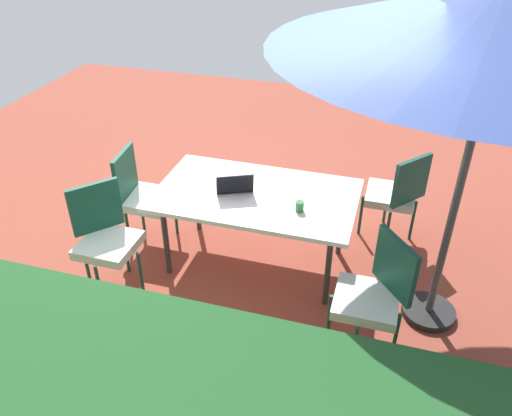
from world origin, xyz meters
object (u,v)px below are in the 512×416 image
chair_east (143,194)px  chair_northwest (374,292)px  patio_umbrella (502,18)px  chair_southwest (396,193)px  laptop (234,187)px  chair_northeast (105,235)px  cup (300,206)px  dining_table (256,199)px

chair_east → chair_northwest: bearing=-115.0°
patio_umbrella → chair_east: (2.73, -0.28, -1.85)m
chair_southwest → chair_east: (2.33, 0.71, 0.00)m
patio_umbrella → laptop: size_ratio=7.18×
chair_southwest → chair_northeast: bearing=-19.1°
chair_southwest → cup: size_ratio=10.86×
dining_table → laptop: size_ratio=4.49×
patio_umbrella → chair_east: 3.31m
chair_east → cup: 1.60m
chair_northwest → laptop: 1.52m
chair_northwest → chair_northeast: bearing=-130.8°
chair_southwest → chair_northeast: size_ratio=1.00×
chair_east → chair_northeast: size_ratio=1.00×
chair_southwest → laptop: 1.59m
chair_northeast → cup: size_ratio=10.86×
chair_northeast → cup: (-1.56, -0.51, 0.26)m
dining_table → chair_northwest: size_ratio=1.80×
dining_table → chair_northwest: bearing=146.4°
chair_northeast → laptop: bearing=-14.4°
dining_table → patio_umbrella: size_ratio=0.63×
laptop → cup: size_ratio=4.35×
cup → chair_east: bearing=-7.0°
chair_northwest → cup: size_ratio=10.86×
chair_east → laptop: (-0.95, 0.06, 0.26)m
patio_umbrella → chair_southwest: bearing=-67.9°
chair_northeast → dining_table: bearing=-17.9°
chair_northwest → laptop: (1.31, -0.72, 0.26)m
patio_umbrella → laptop: bearing=-7.3°
chair_southwest → chair_northwest: same height
laptop → chair_northeast: bearing=10.5°
chair_east → laptop: bearing=-99.5°
chair_northwest → cup: chair_northwest is taller
chair_southwest → chair_northwest: size_ratio=1.00×
chair_east → cup: bearing=-103.2°
dining_table → chair_northeast: chair_northeast is taller
chair_east → cup: (-1.57, 0.19, 0.26)m
chair_east → chair_northwest: (-2.26, 0.77, 0.00)m
chair_east → laptop: 0.99m
chair_northwest → laptop: size_ratio=2.50×
laptop → chair_southwest: bearing=-174.9°
chair_southwest → chair_northeast: same height
dining_table → laptop: 0.22m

